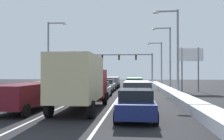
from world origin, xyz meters
name	(u,v)px	position (x,y,z in m)	size (l,w,h in m)	color
ground_plane	(101,97)	(0.00, 16.87, 0.00)	(120.00, 120.00, 0.00)	black
lane_stripe_between_right_lane_and_center_lane	(121,93)	(1.70, 21.09, 0.00)	(0.14, 46.39, 0.01)	silver
lane_stripe_between_center_lane_and_left_lane	(91,93)	(-1.70, 21.09, 0.00)	(0.14, 46.39, 0.01)	silver
snow_bank_right_shoulder	(169,91)	(7.00, 21.09, 0.28)	(1.34, 46.39, 0.55)	white
snow_bank_left_shoulder	(46,91)	(-7.00, 21.09, 0.26)	(1.45, 46.39, 0.52)	white
sedan_navy_right_lane_nearest	(136,104)	(3.35, 6.35, 0.76)	(2.00, 4.50, 1.51)	navy
suv_charcoal_right_lane_second	(137,90)	(3.46, 12.89, 1.02)	(2.16, 4.90, 1.67)	#38383D
sedan_black_right_lane_third	(134,88)	(3.21, 19.41, 0.76)	(2.00, 4.50, 1.51)	black
suv_green_right_lane_fourth	(135,83)	(3.19, 25.62, 1.02)	(2.16, 4.90, 1.67)	#1E5633
box_truck_center_lane_nearest	(81,80)	(-0.05, 8.60, 1.90)	(2.53, 7.20, 3.36)	maroon
sedan_white_center_lane_second	(100,89)	(-0.05, 16.50, 0.76)	(2.00, 4.50, 1.51)	silver
sedan_silver_center_lane_third	(107,86)	(-0.22, 23.38, 0.76)	(2.00, 4.50, 1.51)	#B7BABF
suv_gray_center_lane_fourth	(112,81)	(-0.24, 30.31, 1.02)	(2.16, 4.90, 1.67)	slate
suv_maroon_left_lane_nearest	(23,95)	(-3.32, 7.71, 1.02)	(2.16, 4.90, 1.67)	maroon
suv_tan_left_lane_second	(55,88)	(-3.46, 13.75, 1.02)	(2.16, 4.90, 1.67)	#937F60
sedan_navy_left_lane_third	(74,87)	(-3.27, 19.44, 0.76)	(2.00, 4.50, 1.51)	navy
suv_charcoal_left_lane_fourth	(88,82)	(-3.23, 26.55, 1.02)	(2.16, 4.90, 1.67)	#38383D
traffic_light_gantry	(126,60)	(1.31, 42.16, 4.89)	(14.00, 0.47, 6.20)	slate
street_lamp_right_near	(174,45)	(7.28, 18.98, 5.21)	(2.66, 0.36, 8.79)	gray
street_lamp_right_mid	(168,52)	(7.69, 27.41, 5.11)	(2.66, 0.36, 8.60)	gray
street_lamp_right_far	(159,60)	(7.37, 35.85, 4.58)	(2.66, 0.36, 7.58)	gray
street_lamp_left_mid	(51,50)	(-7.61, 24.14, 5.28)	(2.66, 0.36, 8.91)	gray
roadside_sign_right	(190,59)	(10.13, 24.93, 4.02)	(3.20, 0.16, 5.50)	#59595B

